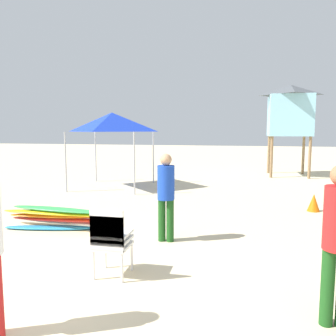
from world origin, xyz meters
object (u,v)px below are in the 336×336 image
object	(u,v)px
lifeguard_near_center	(166,192)
traffic_cone_near	(314,203)
stacked_plastic_chairs	(110,237)
popup_canopy	(112,122)
surfboard_pile	(58,218)
lifeguard_tower	(290,110)

from	to	relation	value
lifeguard_near_center	traffic_cone_near	bearing A→B (deg)	44.06
stacked_plastic_chairs	popup_canopy	bearing A→B (deg)	111.06
surfboard_pile	lifeguard_near_center	xyz separation A→B (m)	(2.42, -0.28, 0.71)
lifeguard_near_center	traffic_cone_near	distance (m)	4.52
lifeguard_near_center	traffic_cone_near	world-z (taller)	lifeguard_near_center
stacked_plastic_chairs	surfboard_pile	world-z (taller)	stacked_plastic_chairs
popup_canopy	lifeguard_tower	size ratio (longest dim) A/B	0.66
surfboard_pile	lifeguard_near_center	size ratio (longest dim) A/B	1.55
stacked_plastic_chairs	traffic_cone_near	xyz separation A→B (m)	(3.63, 4.84, -0.38)
surfboard_pile	popup_canopy	distance (m)	5.64
popup_canopy	traffic_cone_near	xyz separation A→B (m)	(6.39, -2.35, -2.13)
lifeguard_tower	popup_canopy	bearing A→B (deg)	-145.20
surfboard_pile	lifeguard_tower	world-z (taller)	lifeguard_tower
popup_canopy	traffic_cone_near	bearing A→B (deg)	-20.17
surfboard_pile	lifeguard_tower	xyz separation A→B (m)	(5.83, 9.76, 2.69)
lifeguard_tower	traffic_cone_near	xyz separation A→B (m)	(-0.21, -6.94, -2.71)
popup_canopy	stacked_plastic_chairs	bearing A→B (deg)	-68.94
lifeguard_near_center	lifeguard_tower	world-z (taller)	lifeguard_tower
stacked_plastic_chairs	surfboard_pile	size ratio (longest dim) A/B	0.40
lifeguard_tower	traffic_cone_near	distance (m)	7.45
traffic_cone_near	stacked_plastic_chairs	bearing A→B (deg)	-126.86
stacked_plastic_chairs	lifeguard_near_center	xyz separation A→B (m)	(0.42, 1.73, 0.35)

